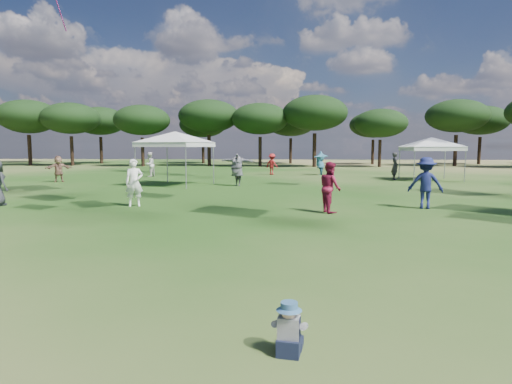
% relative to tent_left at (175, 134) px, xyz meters
% --- Properties ---
extents(tree_line, '(108.78, 17.63, 7.77)m').
position_rel_tent_left_xyz_m(tree_line, '(8.33, 25.83, 2.56)').
color(tree_line, black).
rests_on(tree_line, ground).
extents(tent_left, '(6.38, 6.38, 3.29)m').
position_rel_tent_left_xyz_m(tent_left, '(0.00, 0.00, 0.00)').
color(tent_left, gray).
rests_on(tent_left, ground).
extents(tent_right, '(6.53, 6.53, 3.05)m').
position_rel_tent_left_xyz_m(tent_right, '(15.44, 4.76, -0.24)').
color(tent_right, gray).
rests_on(tent_right, ground).
extents(toddler, '(0.40, 0.43, 0.57)m').
position_rel_tent_left_xyz_m(toddler, '(6.15, -19.22, -2.61)').
color(toddler, black).
rests_on(toddler, ground).
extents(festival_crowd, '(30.47, 20.37, 1.83)m').
position_rel_tent_left_xyz_m(festival_crowd, '(3.26, 0.65, -1.99)').
color(festival_crowd, white).
rests_on(festival_crowd, ground).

